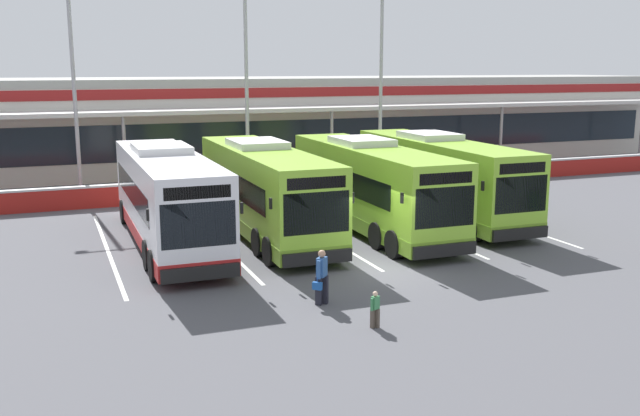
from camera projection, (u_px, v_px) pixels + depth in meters
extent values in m
plane|color=#4C4C51|center=(377.00, 268.00, 24.33)|extent=(200.00, 200.00, 0.00)
cube|color=beige|center=(205.00, 126.00, 48.46)|extent=(70.00, 10.00, 5.50)
cube|color=#19232D|center=(223.00, 140.00, 43.96)|extent=(66.00, 0.08, 2.20)
cube|color=maroon|center=(222.00, 93.00, 43.39)|extent=(68.00, 0.08, 0.60)
cube|color=beige|center=(228.00, 110.00, 42.24)|extent=(67.00, 3.00, 0.24)
cube|color=gray|center=(204.00, 82.00, 47.87)|extent=(70.00, 10.00, 0.50)
cylinder|color=#999999|center=(125.00, 152.00, 39.35)|extent=(0.20, 0.20, 4.20)
cylinder|color=#999999|center=(332.00, 143.00, 43.76)|extent=(0.20, 0.20, 4.20)
cylinder|color=#999999|center=(501.00, 136.00, 48.17)|extent=(0.20, 0.20, 4.20)
cube|color=maroon|center=(257.00, 187.00, 37.48)|extent=(60.00, 0.36, 1.00)
cube|color=#B2B2B2|center=(257.00, 177.00, 37.37)|extent=(60.00, 0.40, 0.10)
cube|color=silver|center=(167.00, 196.00, 27.08)|extent=(2.63, 12.02, 3.19)
cube|color=#AD1E1E|center=(169.00, 230.00, 27.34)|extent=(2.65, 12.04, 0.56)
cube|color=black|center=(165.00, 188.00, 27.40)|extent=(2.64, 9.62, 0.96)
cube|color=black|center=(198.00, 225.00, 21.60)|extent=(2.31, 0.11, 1.40)
cube|color=black|center=(197.00, 192.00, 21.40)|extent=(2.05, 0.09, 0.40)
cube|color=silver|center=(161.00, 148.00, 27.65)|extent=(2.07, 2.81, 0.28)
cube|color=black|center=(201.00, 273.00, 21.80)|extent=(2.45, 0.18, 0.44)
cube|color=black|center=(242.00, 208.00, 22.36)|extent=(0.08, 0.12, 0.36)
cube|color=black|center=(148.00, 215.00, 21.34)|extent=(0.08, 0.12, 0.36)
cylinder|color=black|center=(179.00, 208.00, 31.98)|extent=(0.33, 1.04, 1.04)
cylinder|color=black|center=(124.00, 212.00, 31.15)|extent=(0.33, 1.04, 1.04)
cylinder|color=black|center=(218.00, 249.00, 24.84)|extent=(0.33, 1.04, 1.04)
cylinder|color=black|center=(149.00, 255.00, 24.00)|extent=(0.33, 1.04, 1.04)
cylinder|color=black|center=(228.00, 259.00, 23.56)|extent=(0.33, 1.04, 1.04)
cylinder|color=black|center=(154.00, 266.00, 22.72)|extent=(0.33, 1.04, 1.04)
cube|color=#8CC633|center=(265.00, 189.00, 28.82)|extent=(2.63, 12.02, 3.19)
cube|color=olive|center=(265.00, 220.00, 29.08)|extent=(2.65, 12.04, 0.56)
cube|color=black|center=(262.00, 181.00, 29.14)|extent=(2.64, 9.62, 0.96)
cube|color=black|center=(316.00, 213.00, 23.34)|extent=(2.31, 0.11, 1.40)
cube|color=black|center=(316.00, 183.00, 23.14)|extent=(2.05, 0.09, 0.40)
cube|color=silver|center=(257.00, 143.00, 29.40)|extent=(2.07, 2.81, 0.28)
cube|color=black|center=(317.00, 258.00, 23.54)|extent=(2.45, 0.18, 0.44)
cube|color=black|center=(353.00, 198.00, 24.10)|extent=(0.08, 0.12, 0.36)
cube|color=black|center=(271.00, 204.00, 23.09)|extent=(0.08, 0.12, 0.36)
cylinder|color=black|center=(262.00, 200.00, 33.72)|extent=(0.33, 1.04, 1.04)
cylinder|color=black|center=(212.00, 204.00, 32.89)|extent=(0.33, 1.04, 1.04)
cylinder|color=black|center=(320.00, 237.00, 26.58)|extent=(0.33, 1.04, 1.04)
cylinder|color=black|center=(259.00, 242.00, 25.74)|extent=(0.33, 1.04, 1.04)
cylinder|color=black|center=(334.00, 245.00, 25.30)|extent=(0.33, 1.04, 1.04)
cylinder|color=black|center=(270.00, 251.00, 24.46)|extent=(0.33, 1.04, 1.04)
cube|color=#8CC633|center=(371.00, 185.00, 29.78)|extent=(2.63, 12.02, 3.19)
cube|color=olive|center=(370.00, 215.00, 30.04)|extent=(2.65, 12.04, 0.56)
cube|color=black|center=(367.00, 177.00, 30.10)|extent=(2.64, 9.62, 0.96)
cube|color=black|center=(444.00, 207.00, 24.30)|extent=(2.31, 0.11, 1.40)
cube|color=black|center=(446.00, 178.00, 24.10)|extent=(2.05, 0.09, 0.40)
cube|color=silver|center=(362.00, 141.00, 30.35)|extent=(2.07, 2.81, 0.28)
cube|color=black|center=(445.00, 250.00, 24.50)|extent=(2.45, 0.18, 0.44)
cube|color=black|center=(476.00, 193.00, 25.06)|extent=(0.08, 0.12, 0.36)
cube|color=black|center=(402.00, 198.00, 24.04)|extent=(0.08, 0.12, 0.36)
cylinder|color=black|center=(353.00, 197.00, 34.68)|extent=(0.33, 1.04, 1.04)
cylinder|color=black|center=(307.00, 200.00, 33.85)|extent=(0.33, 1.04, 1.04)
cylinder|color=black|center=(433.00, 231.00, 27.54)|extent=(0.33, 1.04, 1.04)
cylinder|color=black|center=(378.00, 236.00, 26.70)|extent=(0.33, 1.04, 1.04)
cylinder|color=black|center=(452.00, 239.00, 26.26)|extent=(0.33, 1.04, 1.04)
cylinder|color=black|center=(394.00, 244.00, 25.42)|extent=(0.33, 1.04, 1.04)
cube|color=#8CC633|center=(440.00, 176.00, 32.20)|extent=(2.63, 12.02, 3.19)
cube|color=olive|center=(439.00, 204.00, 32.46)|extent=(2.65, 12.04, 0.56)
cube|color=black|center=(435.00, 169.00, 32.52)|extent=(2.64, 9.62, 0.96)
cube|color=black|center=(520.00, 194.00, 26.72)|extent=(2.31, 0.11, 1.40)
cube|color=black|center=(522.00, 168.00, 26.52)|extent=(2.05, 0.09, 0.40)
cube|color=silver|center=(430.00, 135.00, 32.77)|extent=(2.07, 2.81, 0.28)
cube|color=black|center=(520.00, 234.00, 26.92)|extent=(2.45, 0.18, 0.44)
cube|color=black|center=(547.00, 181.00, 27.48)|extent=(0.08, 0.12, 0.36)
cube|color=black|center=(483.00, 186.00, 26.46)|extent=(0.08, 0.12, 0.36)
cylinder|color=black|center=(414.00, 188.00, 37.10)|extent=(0.33, 1.04, 1.04)
cylinder|color=black|center=(372.00, 191.00, 36.27)|extent=(0.33, 1.04, 1.04)
cylinder|color=black|center=(502.00, 217.00, 29.96)|extent=(0.33, 1.04, 1.04)
cylinder|color=black|center=(453.00, 222.00, 29.12)|extent=(0.33, 1.04, 1.04)
cylinder|color=black|center=(522.00, 224.00, 28.68)|extent=(0.33, 1.04, 1.04)
cylinder|color=black|center=(472.00, 229.00, 27.84)|extent=(0.33, 1.04, 1.04)
cube|color=silver|center=(107.00, 249.00, 26.82)|extent=(0.14, 13.00, 0.01)
cube|color=silver|center=(216.00, 239.00, 28.32)|extent=(0.14, 13.00, 0.01)
cube|color=silver|center=(315.00, 231.00, 29.81)|extent=(0.14, 13.00, 0.01)
cube|color=silver|center=(404.00, 223.00, 31.31)|extent=(0.14, 13.00, 0.01)
cube|color=silver|center=(484.00, 216.00, 32.80)|extent=(0.14, 13.00, 0.01)
cube|color=black|center=(319.00, 291.00, 20.51)|extent=(0.23, 0.23, 0.84)
cube|color=black|center=(325.00, 290.00, 20.61)|extent=(0.23, 0.23, 0.84)
cube|color=#2D5693|center=(322.00, 267.00, 20.42)|extent=(0.39, 0.40, 0.56)
cube|color=#2D5693|center=(319.00, 270.00, 20.22)|extent=(0.13, 0.13, 0.54)
cube|color=#2D5693|center=(325.00, 266.00, 20.62)|extent=(0.13, 0.13, 0.54)
sphere|color=tan|center=(322.00, 254.00, 20.34)|extent=(0.22, 0.22, 0.22)
cube|color=#194C9E|center=(317.00, 286.00, 20.26)|extent=(0.28, 0.28, 0.22)
cylinder|color=#194C9E|center=(317.00, 280.00, 20.22)|extent=(0.02, 0.02, 0.16)
cube|color=#4C4238|center=(373.00, 318.00, 18.71)|extent=(0.13, 0.14, 0.52)
cube|color=#4C4238|center=(377.00, 318.00, 18.73)|extent=(0.13, 0.14, 0.52)
cube|color=#387F4C|center=(375.00, 303.00, 18.63)|extent=(0.25, 0.22, 0.35)
cube|color=#387F4C|center=(372.00, 305.00, 18.54)|extent=(0.08, 0.08, 0.33)
cube|color=#387F4C|center=(378.00, 302.00, 18.74)|extent=(0.08, 0.08, 0.33)
sphere|color=#DBB293|center=(375.00, 294.00, 18.59)|extent=(0.14, 0.14, 0.14)
cylinder|color=#9E9EA3|center=(74.00, 92.00, 35.94)|extent=(0.20, 0.20, 11.00)
cylinder|color=#9E9EA3|center=(247.00, 90.00, 37.99)|extent=(0.20, 0.20, 11.00)
cylinder|color=#9E9EA3|center=(381.00, 89.00, 40.89)|extent=(0.20, 0.20, 11.00)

